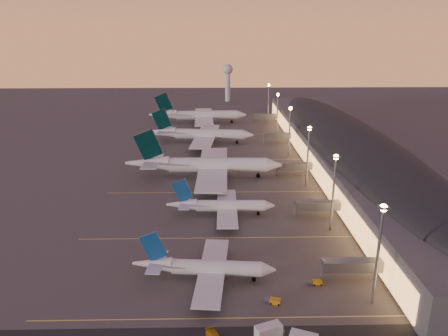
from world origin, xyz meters
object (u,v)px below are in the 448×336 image
Objects in this scene: airliner_wide_far at (198,115)px; radar_tower at (228,76)px; airliner_narrow_north at (221,206)px; baggage_tug_a at (273,301)px; airliner_wide_mid at (200,134)px; airliner_narrow_south at (204,268)px; baggage_tug_b at (315,283)px; catering_truck_a at (270,332)px; airliner_wide_near at (204,165)px.

radar_tower is at bearing 74.38° from airliner_wide_far.
airliner_narrow_north is 9.06× the size of baggage_tug_a.
baggage_tug_a is (22.51, -152.99, -4.57)m from airliner_wide_mid.
airliner_wide_mid is at bearing 97.37° from airliner_narrow_south.
airliner_narrow_north is 248.34m from radar_tower.
airliner_wide_far reaches higher than baggage_tug_b.
catering_truck_a is (20.12, -165.74, -3.46)m from airliner_wide_mid.
baggage_tug_a is at bearing -76.13° from airliner_narrow_north.
airliner_narrow_north is at bearing -78.38° from airliner_wide_mid.
baggage_tug_b is (14.05, -291.65, -21.37)m from radar_tower.
airliner_wide_mid reaches higher than airliner_narrow_north.
radar_tower is (23.00, 93.47, 16.36)m from airliner_wide_far.
catering_truck_a is at bearing -79.75° from airliner_wide_near.
airliner_wide_near is 106.68m from catering_truck_a.
baggage_tug_a is at bearing -149.27° from baggage_tug_b.
airliner_wide_near reaches higher than airliner_wide_far.
airliner_narrow_south is at bearing -82.12° from airliner_wide_mid.
baggage_tug_a is at bearing 57.81° from catering_truck_a.
catering_truck_a is at bearing -77.45° from airliner_wide_mid.
airliner_narrow_south is at bearing 171.88° from baggage_tug_b.
airliner_narrow_south is 27.72m from catering_truck_a.
baggage_tug_b is (23.88, -44.18, -3.04)m from airliner_narrow_north.
airliner_narrow_south is at bearing -95.99° from airliner_narrow_north.
airliner_narrow_north is 0.56× the size of airliner_wide_near.
airliner_wide_mid is at bearing 114.51° from baggage_tug_a.
airliner_narrow_south reaches higher than baggage_tug_b.
airliner_wide_mid is at bearing -89.03° from airliner_wide_far.
airliner_wide_near reaches higher than catering_truck_a.
airliner_narrow_north is 0.57× the size of airliner_wide_far.
radar_tower reaches higher than catering_truck_a.
radar_tower reaches higher than airliner_wide_mid.
airliner_wide_near is at bearing 117.53° from baggage_tug_a.
airliner_wide_near is (-6.76, 40.67, 2.14)m from airliner_narrow_north.
radar_tower is at bearing 86.88° from airliner_wide_near.
airliner_narrow_south is 142.33m from airliner_wide_mid.
baggage_tug_a is (18.66, -92.60, -5.14)m from airliner_wide_near.
catering_truck_a is (-14.38, -20.50, 1.14)m from baggage_tug_b.
airliner_narrow_north is at bearing -79.09° from airliner_wide_near.
baggage_tug_a is (16.92, -10.77, -2.97)m from airliner_narrow_south.
airliner_narrow_south is 0.55× the size of airliner_wide_near.
airliner_narrow_north is 50.31m from baggage_tug_b.
airliner_wide_mid is (-3.85, 60.39, -0.58)m from airliner_wide_near.
baggage_tug_b is at bearing -81.21° from airliner_wide_far.
radar_tower is 312.81m from catering_truck_a.
airliner_wide_far is 2.06× the size of radar_tower.
baggage_tug_b is 0.56× the size of catering_truck_a.
airliner_narrow_south is 0.99× the size of airliner_narrow_north.
baggage_tug_b is 25.07m from catering_truck_a.
airliner_narrow_south is 195.33m from airliner_wide_far.
radar_tower is at bearing 88.69° from airliner_narrow_north.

